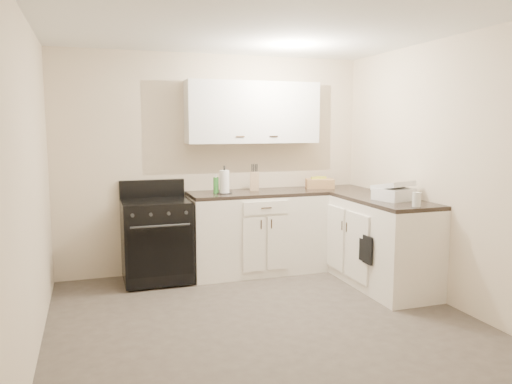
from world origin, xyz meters
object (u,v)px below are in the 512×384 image
object	(u,v)px
wicker_basket	(320,183)
stove	(157,240)
countertop_grill	(394,194)
knife_block	(255,181)
paper_towel	(224,182)

from	to	relation	value
wicker_basket	stove	bearing A→B (deg)	-177.00
stove	countertop_grill	world-z (taller)	countertop_grill
knife_block	countertop_grill	distance (m)	1.60
knife_block	wicker_basket	world-z (taller)	knife_block
countertop_grill	knife_block	bearing A→B (deg)	118.62
knife_block	paper_towel	size ratio (longest dim) A/B	0.85
knife_block	paper_towel	world-z (taller)	paper_towel
knife_block	countertop_grill	xyz separation A→B (m)	(1.10, -1.16, -0.05)
stove	knife_block	xyz separation A→B (m)	(1.15, 0.11, 0.59)
countertop_grill	wicker_basket	bearing A→B (deg)	88.36
wicker_basket	countertop_grill	bearing A→B (deg)	-76.65
stove	knife_block	world-z (taller)	knife_block
paper_towel	wicker_basket	xyz separation A→B (m)	(1.22, 0.12, -0.07)
stove	knife_block	distance (m)	1.30
stove	wicker_basket	xyz separation A→B (m)	(1.98, 0.10, 0.53)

